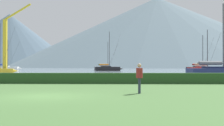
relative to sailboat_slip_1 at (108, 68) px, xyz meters
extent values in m
plane|color=#477038|center=(0.05, -75.96, -0.72)|extent=(1000.00, 1000.00, 0.00)
cube|color=#8499A8|center=(0.05, 61.04, -0.72)|extent=(320.00, 246.00, 0.00)
cube|color=#284C23|center=(0.05, -64.96, -0.27)|extent=(80.00, 1.20, 0.90)
cube|color=black|center=(-0.11, -0.03, -0.14)|extent=(7.82, 4.35, 1.17)
cone|color=black|center=(3.99, 1.05, -0.14)|extent=(1.48, 1.28, 0.99)
cube|color=black|center=(-0.52, -0.14, 0.29)|extent=(3.12, 2.42, 0.74)
cylinder|color=#333338|center=(0.50, 0.13, 5.50)|extent=(0.15, 0.15, 11.17)
cylinder|color=#333338|center=(-1.11, -0.29, 1.08)|extent=(3.26, 0.97, 0.13)
cylinder|color=orange|center=(-1.11, -0.29, 1.08)|extent=(2.86, 1.17, 0.47)
cylinder|color=#333338|center=(2.19, 0.58, 5.22)|extent=(3.42, 0.93, 10.63)
cone|color=gold|center=(-17.12, -31.16, -0.25)|extent=(1.23, 1.09, 0.80)
cylinder|color=#333338|center=(-19.87, -32.10, 4.46)|extent=(0.12, 0.12, 9.33)
cylinder|color=#333338|center=(-18.53, -31.65, 4.23)|extent=(2.70, 0.95, 8.87)
cube|color=navy|center=(16.20, -52.55, -0.12)|extent=(7.92, 3.65, 1.20)
cube|color=#1B2449|center=(15.77, -52.61, 0.32)|extent=(3.06, 2.21, 0.76)
cylinder|color=#333338|center=(16.85, -52.46, 4.30)|extent=(0.15, 0.15, 8.72)
cylinder|color=#333338|center=(15.15, -52.70, 1.13)|extent=(3.42, 0.61, 0.13)
cylinder|color=gray|center=(15.15, -52.70, 1.13)|extent=(2.96, 0.88, 0.48)
cube|color=red|center=(22.11, -25.11, -0.15)|extent=(7.71, 4.56, 1.15)
cone|color=red|center=(26.09, -23.86, -0.15)|extent=(1.49, 1.30, 0.98)
cube|color=#A52020|center=(21.71, -25.23, 0.27)|extent=(3.11, 2.48, 0.73)
cylinder|color=#333338|center=(22.71, -24.92, 4.26)|extent=(0.15, 0.15, 8.71)
cylinder|color=#333338|center=(21.14, -25.41, 1.05)|extent=(3.17, 1.10, 0.13)
cylinder|color=tan|center=(21.14, -25.41, 1.05)|extent=(2.80, 1.27, 0.46)
cylinder|color=#333338|center=(24.35, -24.41, 4.04)|extent=(3.32, 1.06, 8.29)
cube|color=black|center=(25.28, -9.64, -0.13)|extent=(7.91, 4.92, 1.18)
cone|color=black|center=(29.31, -8.21, -0.13)|extent=(1.54, 1.37, 1.00)
cube|color=black|center=(24.88, -9.78, 0.30)|extent=(3.22, 2.62, 0.75)
cylinder|color=#333338|center=(25.88, -9.42, 4.45)|extent=(0.15, 0.15, 9.06)
cylinder|color=#333338|center=(24.30, -9.98, 1.10)|extent=(3.22, 1.24, 0.13)
cylinder|color=red|center=(24.30, -9.98, 1.10)|extent=(2.86, 1.40, 0.47)
cylinder|color=#333338|center=(27.55, -8.83, 4.22)|extent=(3.37, 1.22, 8.62)
cube|color=#9E9EA3|center=(-1.09, 11.80, -0.11)|extent=(8.18, 4.56, 1.22)
cone|color=#9E9EA3|center=(3.20, 12.94, -0.11)|extent=(1.55, 1.34, 1.04)
cube|color=gray|center=(-1.52, 11.69, 0.33)|extent=(3.26, 2.54, 0.78)
cylinder|color=#333338|center=(-0.44, 11.97, 4.44)|extent=(0.16, 0.16, 8.99)
cylinder|color=#333338|center=(-2.13, 11.53, 1.17)|extent=(3.41, 1.02, 0.13)
cylinder|color=#2D7542|center=(-2.13, 11.53, 1.17)|extent=(2.99, 1.23, 0.49)
cylinder|color=#333338|center=(1.32, 12.44, 4.22)|extent=(3.57, 0.98, 8.56)
cube|color=white|center=(-32.85, 4.54, -0.12)|extent=(7.97, 3.70, 1.21)
cone|color=white|center=(-28.51, 5.16, -0.12)|extent=(1.45, 1.20, 1.02)
cube|color=silver|center=(-33.28, 4.47, 0.32)|extent=(3.08, 2.23, 0.77)
cylinder|color=#333338|center=(-32.20, 4.63, 4.48)|extent=(0.15, 0.15, 9.08)
cylinder|color=#333338|center=(-33.90, 4.38, 1.14)|extent=(3.44, 0.62, 0.13)
cylinder|color=#2847A3|center=(-33.90, 4.38, 1.14)|extent=(2.97, 0.90, 0.48)
cylinder|color=#333338|center=(-30.41, 4.89, 4.25)|extent=(3.61, 0.55, 8.63)
cylinder|color=#2D3347|center=(4.91, -74.37, -0.30)|extent=(0.14, 0.14, 0.85)
cylinder|color=#2D3347|center=(4.93, -74.19, -0.30)|extent=(0.14, 0.14, 0.85)
cylinder|color=maroon|center=(4.92, -74.28, 0.40)|extent=(0.36, 0.36, 0.55)
cylinder|color=maroon|center=(4.90, -74.52, 0.43)|extent=(0.09, 0.09, 0.50)
cylinder|color=maroon|center=(4.95, -74.04, 0.43)|extent=(0.09, 0.09, 0.50)
sphere|color=tan|center=(4.92, -74.28, 0.82)|extent=(0.22, 0.22, 0.22)
cube|color=#333338|center=(-22.59, -22.49, -0.32)|extent=(2.00, 2.00, 0.80)
cube|color=gold|center=(-22.59, -22.49, 5.74)|extent=(0.80, 0.80, 11.32)
cube|color=gold|center=(-19.65, -22.49, 13.15)|extent=(6.07, 0.36, 3.80)
cone|color=#4C6070|center=(-152.54, 329.73, 36.53)|extent=(195.50, 195.50, 74.51)
cone|color=slate|center=(42.78, 339.27, 19.87)|extent=(335.13, 335.13, 41.18)
cone|color=slate|center=(40.23, 210.74, 33.98)|extent=(287.28, 287.28, 69.40)
camera|label=1|loc=(3.89, -90.95, 0.81)|focal=48.52mm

